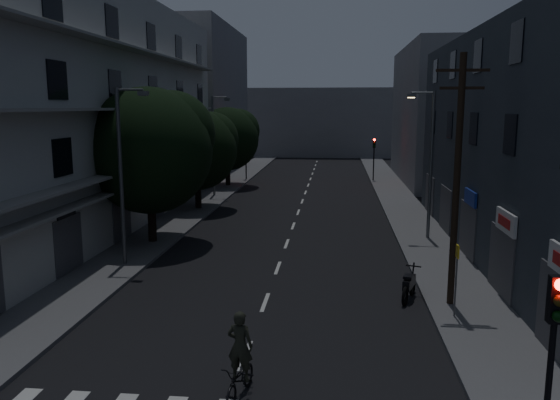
% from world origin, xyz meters
% --- Properties ---
extents(ground, '(160.00, 160.00, 0.00)m').
position_xyz_m(ground, '(0.00, 25.00, 0.00)').
color(ground, black).
rests_on(ground, ground).
extents(sidewalk_left, '(3.00, 90.00, 0.15)m').
position_xyz_m(sidewalk_left, '(-7.50, 25.00, 0.07)').
color(sidewalk_left, '#565659').
rests_on(sidewalk_left, ground).
extents(sidewalk_right, '(3.00, 90.00, 0.15)m').
position_xyz_m(sidewalk_right, '(7.50, 25.00, 0.07)').
color(sidewalk_right, '#565659').
rests_on(sidewalk_right, ground).
extents(lane_markings, '(0.15, 60.50, 0.01)m').
position_xyz_m(lane_markings, '(0.00, 31.25, 0.01)').
color(lane_markings, beige).
rests_on(lane_markings, ground).
extents(building_left, '(7.00, 36.00, 14.00)m').
position_xyz_m(building_left, '(-11.98, 18.00, 6.99)').
color(building_left, '#B3B3AD').
rests_on(building_left, ground).
extents(building_right, '(6.19, 28.00, 11.00)m').
position_xyz_m(building_right, '(11.99, 14.00, 5.50)').
color(building_right, '#2A3139').
rests_on(building_right, ground).
extents(building_far_left, '(6.00, 20.00, 16.00)m').
position_xyz_m(building_far_left, '(-12.00, 48.00, 8.00)').
color(building_far_left, slate).
rests_on(building_far_left, ground).
extents(building_far_right, '(6.00, 20.00, 13.00)m').
position_xyz_m(building_far_right, '(12.00, 42.00, 6.50)').
color(building_far_right, slate).
rests_on(building_far_right, ground).
extents(building_far_end, '(24.00, 8.00, 10.00)m').
position_xyz_m(building_far_end, '(0.00, 70.00, 5.00)').
color(building_far_end, slate).
rests_on(building_far_end, ground).
extents(tree_near, '(6.66, 6.66, 8.21)m').
position_xyz_m(tree_near, '(-7.14, 14.87, 5.29)').
color(tree_near, black).
rests_on(tree_near, sidewalk_left).
extents(tree_mid, '(5.67, 5.67, 6.98)m').
position_xyz_m(tree_mid, '(-7.16, 24.80, 4.51)').
color(tree_mid, black).
rests_on(tree_mid, sidewalk_left).
extents(tree_far, '(5.78, 5.78, 7.15)m').
position_xyz_m(tree_far, '(-7.30, 36.34, 4.63)').
color(tree_far, black).
rests_on(tree_far, sidewalk_left).
extents(traffic_signal_near, '(0.28, 0.37, 4.10)m').
position_xyz_m(traffic_signal_near, '(6.68, -3.00, 3.10)').
color(traffic_signal_near, black).
rests_on(traffic_signal_near, sidewalk_right).
extents(traffic_signal_far_right, '(0.28, 0.37, 4.10)m').
position_xyz_m(traffic_signal_far_right, '(6.27, 41.13, 3.10)').
color(traffic_signal_far_right, black).
rests_on(traffic_signal_far_right, sidewalk_right).
extents(traffic_signal_far_left, '(0.28, 0.37, 4.10)m').
position_xyz_m(traffic_signal_far_left, '(-6.38, 40.67, 3.10)').
color(traffic_signal_far_left, black).
rests_on(traffic_signal_far_left, sidewalk_left).
extents(street_lamp_left_near, '(1.51, 0.25, 8.00)m').
position_xyz_m(street_lamp_left_near, '(-6.96, 10.52, 4.60)').
color(street_lamp_left_near, '#515458').
rests_on(street_lamp_left_near, sidewalk_left).
extents(street_lamp_right, '(1.51, 0.25, 8.00)m').
position_xyz_m(street_lamp_right, '(7.61, 17.17, 4.60)').
color(street_lamp_right, slate).
rests_on(street_lamp_right, sidewalk_right).
extents(street_lamp_left_far, '(1.51, 0.25, 8.00)m').
position_xyz_m(street_lamp_left_far, '(-7.24, 30.50, 4.60)').
color(street_lamp_left_far, '#5B5F63').
rests_on(street_lamp_left_far, sidewalk_left).
extents(utility_pole, '(1.80, 0.24, 9.00)m').
position_xyz_m(utility_pole, '(6.87, 6.72, 4.87)').
color(utility_pole, black).
rests_on(utility_pole, sidewalk_right).
extents(bus_stop_sign, '(0.06, 0.35, 2.52)m').
position_xyz_m(bus_stop_sign, '(6.76, 5.47, 1.89)').
color(bus_stop_sign, '#595B60').
rests_on(bus_stop_sign, sidewalk_right).
extents(motorcycle, '(0.92, 1.98, 1.32)m').
position_xyz_m(motorcycle, '(5.45, 7.41, 0.52)').
color(motorcycle, black).
rests_on(motorcycle, ground).
extents(cyclist, '(0.96, 1.91, 2.31)m').
position_xyz_m(cyclist, '(0.27, -0.35, 0.78)').
color(cyclist, black).
rests_on(cyclist, ground).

